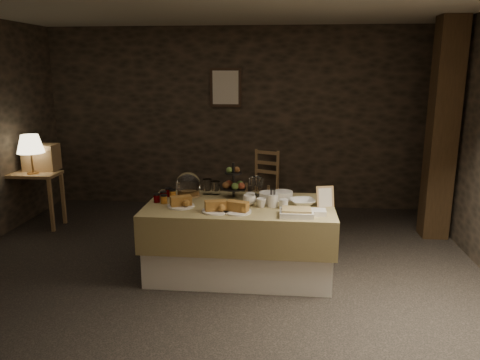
# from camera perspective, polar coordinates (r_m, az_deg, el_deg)

# --- Properties ---
(ground_plane) EXTENTS (5.50, 5.00, 0.01)m
(ground_plane) POSITION_cam_1_polar(r_m,az_deg,el_deg) (4.78, -3.56, -11.53)
(ground_plane) COLOR black
(ground_plane) RESTS_ON ground
(room_shell) EXTENTS (5.52, 5.02, 2.60)m
(room_shell) POSITION_cam_1_polar(r_m,az_deg,el_deg) (4.36, -3.86, 7.41)
(room_shell) COLOR black
(room_shell) RESTS_ON ground
(buffet_table) EXTENTS (1.83, 0.97, 0.72)m
(buffet_table) POSITION_cam_1_polar(r_m,az_deg,el_deg) (4.68, -0.03, -6.58)
(buffet_table) COLOR white
(buffet_table) RESTS_ON ground_plane
(console_table) EXTENTS (0.67, 0.38, 0.72)m
(console_table) POSITION_cam_1_polar(r_m,az_deg,el_deg) (6.55, -23.95, -0.29)
(console_table) COLOR olive
(console_table) RESTS_ON ground_plane
(table_lamp) EXTENTS (0.33, 0.33, 0.50)m
(table_lamp) POSITION_cam_1_polar(r_m,az_deg,el_deg) (6.39, -24.21, 3.98)
(table_lamp) COLOR #B88342
(table_lamp) RESTS_ON console_table
(wine_rack) EXTENTS (0.42, 0.26, 0.34)m
(wine_rack) POSITION_cam_1_polar(r_m,az_deg,el_deg) (6.62, -23.07, 2.58)
(wine_rack) COLOR olive
(wine_rack) RESTS_ON console_table
(chair) EXTENTS (0.51, 0.50, 0.67)m
(chair) POSITION_cam_1_polar(r_m,az_deg,el_deg) (6.82, 2.74, -0.43)
(chair) COLOR olive
(chair) RESTS_ON ground_plane
(timber_column) EXTENTS (0.30, 0.30, 2.60)m
(timber_column) POSITION_cam_1_polar(r_m,az_deg,el_deg) (6.02, 23.43, 5.51)
(timber_column) COLOR black
(timber_column) RESTS_ON ground_plane
(framed_picture) EXTENTS (0.45, 0.04, 0.55)m
(framed_picture) POSITION_cam_1_polar(r_m,az_deg,el_deg) (6.80, -1.76, 11.21)
(framed_picture) COLOR #322217
(framed_picture) RESTS_ON room_shell
(plate_stack_a) EXTENTS (0.19, 0.19, 0.10)m
(plate_stack_a) POSITION_cam_1_polar(r_m,az_deg,el_deg) (4.65, 3.50, -2.09)
(plate_stack_a) COLOR white
(plate_stack_a) RESTS_ON buffet_table
(plate_stack_b) EXTENTS (0.20, 0.20, 0.08)m
(plate_stack_b) POSITION_cam_1_polar(r_m,az_deg,el_deg) (4.75, 5.25, -1.87)
(plate_stack_b) COLOR white
(plate_stack_b) RESTS_ON buffet_table
(cutlery_holder) EXTENTS (0.10, 0.10, 0.12)m
(cutlery_holder) POSITION_cam_1_polar(r_m,az_deg,el_deg) (4.50, 4.01, -2.53)
(cutlery_holder) COLOR white
(cutlery_holder) RESTS_ON buffet_table
(cup_a) EXTENTS (0.17, 0.17, 0.10)m
(cup_a) POSITION_cam_1_polar(r_m,az_deg,el_deg) (4.55, 1.14, -2.43)
(cup_a) COLOR white
(cup_a) RESTS_ON buffet_table
(cup_b) EXTENTS (0.10, 0.10, 0.09)m
(cup_b) POSITION_cam_1_polar(r_m,az_deg,el_deg) (4.48, 2.61, -2.79)
(cup_b) COLOR white
(cup_b) RESTS_ON buffet_table
(mug_c) EXTENTS (0.09, 0.09, 0.09)m
(mug_c) POSITION_cam_1_polar(r_m,az_deg,el_deg) (4.64, 1.27, -2.13)
(mug_c) COLOR white
(mug_c) RESTS_ON buffet_table
(mug_d) EXTENTS (0.08, 0.08, 0.09)m
(mug_d) POSITION_cam_1_polar(r_m,az_deg,el_deg) (4.45, 5.34, -2.91)
(mug_d) COLOR white
(mug_d) RESTS_ON buffet_table
(bowl) EXTENTS (0.28, 0.28, 0.06)m
(bowl) POSITION_cam_1_polar(r_m,az_deg,el_deg) (4.58, 7.62, -2.70)
(bowl) COLOR white
(bowl) RESTS_ON buffet_table
(cake_dome) EXTENTS (0.26, 0.26, 0.26)m
(cake_dome) POSITION_cam_1_polar(r_m,az_deg,el_deg) (4.89, -6.34, -0.71)
(cake_dome) COLOR olive
(cake_dome) RESTS_ON buffet_table
(fruit_stand) EXTENTS (0.25, 0.25, 0.36)m
(fruit_stand) POSITION_cam_1_polar(r_m,az_deg,el_deg) (4.79, -0.75, -0.50)
(fruit_stand) COLOR black
(fruit_stand) RESTS_ON buffet_table
(bread_platter_left) EXTENTS (0.26, 0.26, 0.11)m
(bread_platter_left) POSITION_cam_1_polar(r_m,az_deg,el_deg) (4.52, -7.21, -2.77)
(bread_platter_left) COLOR white
(bread_platter_left) RESTS_ON buffet_table
(bread_platter_center) EXTENTS (0.26, 0.26, 0.11)m
(bread_platter_center) POSITION_cam_1_polar(r_m,az_deg,el_deg) (4.34, -2.96, -3.37)
(bread_platter_center) COLOR white
(bread_platter_center) RESTS_ON buffet_table
(bread_platter_right) EXTENTS (0.26, 0.26, 0.11)m
(bread_platter_right) POSITION_cam_1_polar(r_m,az_deg,el_deg) (4.32, -0.31, -3.46)
(bread_platter_right) COLOR white
(bread_platter_right) RESTS_ON buffet_table
(jam_jars) EXTENTS (0.18, 0.32, 0.07)m
(jam_jars) POSITION_cam_1_polar(r_m,az_deg,el_deg) (4.78, -9.11, -1.97)
(jam_jars) COLOR #520105
(jam_jars) RESTS_ON buffet_table
(tart_dish) EXTENTS (0.30, 0.22, 0.07)m
(tart_dish) POSITION_cam_1_polar(r_m,az_deg,el_deg) (4.24, 6.90, -3.96)
(tart_dish) COLOR white
(tart_dish) RESTS_ON buffet_table
(square_dish) EXTENTS (0.14, 0.14, 0.04)m
(square_dish) POSITION_cam_1_polar(r_m,az_deg,el_deg) (4.32, 9.50, -3.88)
(square_dish) COLOR white
(square_dish) RESTS_ON buffet_table
(menu_frame) EXTENTS (0.18, 0.11, 0.22)m
(menu_frame) POSITION_cam_1_polar(r_m,az_deg,el_deg) (4.56, 10.34, -2.10)
(menu_frame) COLOR olive
(menu_frame) RESTS_ON buffet_table
(storage_jar_a) EXTENTS (0.10, 0.10, 0.16)m
(storage_jar_a) POSITION_cam_1_polar(r_m,az_deg,el_deg) (4.95, -4.03, -0.80)
(storage_jar_a) COLOR white
(storage_jar_a) RESTS_ON buffet_table
(storage_jar_b) EXTENTS (0.09, 0.09, 0.14)m
(storage_jar_b) POSITION_cam_1_polar(r_m,az_deg,el_deg) (4.93, -2.97, -0.96)
(storage_jar_b) COLOR white
(storage_jar_b) RESTS_ON buffet_table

